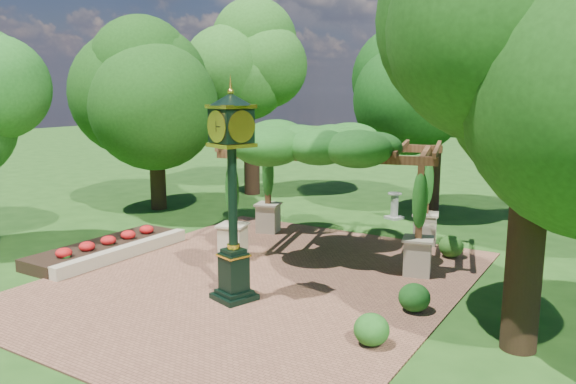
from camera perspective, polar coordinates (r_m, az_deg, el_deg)
The scene contains 14 objects.
ground at distance 14.53m, azimuth -5.29°, elevation -10.09°, with size 120.00×120.00×0.00m, color #1E4714.
brick_plaza at distance 15.28m, azimuth -3.01°, elevation -8.93°, with size 10.00×12.00×0.04m, color brown.
border_wall at distance 17.81m, azimuth -16.26°, elevation -5.92°, with size 0.35×5.00×0.40m, color #C6B793.
flower_bed at distance 18.48m, azimuth -18.14°, elevation -5.50°, with size 1.50×5.00×0.36m, color red.
pedestal_clock at distance 13.20m, azimuth -5.71°, elevation 1.41°, with size 1.25×1.25×5.05m.
pergola at distance 17.36m, azimuth 4.73°, elevation 4.40°, with size 7.14×5.44×3.99m.
sundial at distance 22.67m, azimuth 10.76°, elevation -1.56°, with size 0.75×0.75×1.05m.
shrub_front at distance 11.60m, azimuth 8.48°, elevation -13.66°, with size 0.72×0.72×0.65m, color #205A19.
shrub_mid at distance 13.40m, azimuth 12.71°, elevation -10.42°, with size 0.73×0.73×0.66m, color #164914.
shrub_back at distance 17.82m, azimuth 16.25°, elevation -5.34°, with size 0.74×0.74×0.66m, color #2B5E1B.
tree_west_near at distance 24.37m, azimuth -13.48°, elevation 11.06°, with size 4.87×4.87×7.98m.
tree_west_far at distance 27.34m, azimuth -3.81°, elevation 12.34°, with size 4.46×4.46×8.81m.
tree_north at distance 24.01m, azimuth 14.78°, elevation 11.78°, with size 4.90×4.90×8.46m.
tree_east_near at distance 11.39m, azimuth 24.44°, elevation 14.66°, with size 4.95×4.95×8.86m.
Camera 1 is at (8.27, -10.82, 5.05)m, focal length 35.00 mm.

